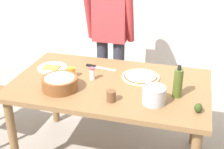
{
  "coord_description": "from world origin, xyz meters",
  "views": [
    {
      "loc": [
        0.63,
        -2.22,
        1.94
      ],
      "look_at": [
        0.0,
        0.05,
        0.81
      ],
      "focal_mm": 50.78,
      "sensor_mm": 36.0,
      "label": 1
    }
  ],
  "objects_px": {
    "chef_knife": "(97,67)",
    "popcorn_bowl": "(60,82)",
    "pizza_raw_on_board": "(141,77)",
    "olive_oil_bottle": "(178,83)",
    "plate_with_slice": "(52,68)",
    "salt_shaker": "(92,74)",
    "avocado": "(198,108)",
    "person_cook": "(110,32)",
    "cup_small_brown": "(111,96)",
    "cup_orange": "(71,72)",
    "steel_pot": "(154,95)",
    "dining_table": "(110,92)"
  },
  "relations": [
    {
      "from": "person_cook",
      "to": "chef_knife",
      "type": "height_order",
      "value": "person_cook"
    },
    {
      "from": "avocado",
      "to": "salt_shaker",
      "type": "bearing_deg",
      "value": 161.43
    },
    {
      "from": "salt_shaker",
      "to": "steel_pot",
      "type": "bearing_deg",
      "value": -24.24
    },
    {
      "from": "plate_with_slice",
      "to": "chef_knife",
      "type": "xyz_separation_m",
      "value": [
        0.38,
        0.12,
        -0.0
      ]
    },
    {
      "from": "plate_with_slice",
      "to": "cup_orange",
      "type": "relative_size",
      "value": 3.06
    },
    {
      "from": "pizza_raw_on_board",
      "to": "chef_knife",
      "type": "xyz_separation_m",
      "value": [
        -0.42,
        0.1,
        -0.0
      ]
    },
    {
      "from": "steel_pot",
      "to": "cup_orange",
      "type": "distance_m",
      "value": 0.78
    },
    {
      "from": "pizza_raw_on_board",
      "to": "steel_pot",
      "type": "relative_size",
      "value": 1.85
    },
    {
      "from": "olive_oil_bottle",
      "to": "dining_table",
      "type": "bearing_deg",
      "value": 171.07
    },
    {
      "from": "plate_with_slice",
      "to": "chef_knife",
      "type": "relative_size",
      "value": 0.89
    },
    {
      "from": "dining_table",
      "to": "cup_orange",
      "type": "relative_size",
      "value": 18.82
    },
    {
      "from": "olive_oil_bottle",
      "to": "cup_orange",
      "type": "height_order",
      "value": "olive_oil_bottle"
    },
    {
      "from": "olive_oil_bottle",
      "to": "cup_small_brown",
      "type": "relative_size",
      "value": 3.01
    },
    {
      "from": "avocado",
      "to": "pizza_raw_on_board",
      "type": "bearing_deg",
      "value": 138.35
    },
    {
      "from": "person_cook",
      "to": "cup_orange",
      "type": "bearing_deg",
      "value": -100.55
    },
    {
      "from": "dining_table",
      "to": "popcorn_bowl",
      "type": "bearing_deg",
      "value": -148.82
    },
    {
      "from": "popcorn_bowl",
      "to": "salt_shaker",
      "type": "relative_size",
      "value": 2.64
    },
    {
      "from": "popcorn_bowl",
      "to": "chef_knife",
      "type": "xyz_separation_m",
      "value": [
        0.16,
        0.46,
        -0.05
      ]
    },
    {
      "from": "plate_with_slice",
      "to": "popcorn_bowl",
      "type": "relative_size",
      "value": 0.93
    },
    {
      "from": "popcorn_bowl",
      "to": "cup_small_brown",
      "type": "relative_size",
      "value": 3.29
    },
    {
      "from": "popcorn_bowl",
      "to": "cup_small_brown",
      "type": "distance_m",
      "value": 0.44
    },
    {
      "from": "olive_oil_bottle",
      "to": "cup_small_brown",
      "type": "height_order",
      "value": "olive_oil_bottle"
    },
    {
      "from": "person_cook",
      "to": "plate_with_slice",
      "type": "bearing_deg",
      "value": -120.21
    },
    {
      "from": "popcorn_bowl",
      "to": "chef_knife",
      "type": "relative_size",
      "value": 0.96
    },
    {
      "from": "chef_knife",
      "to": "popcorn_bowl",
      "type": "bearing_deg",
      "value": -108.68
    },
    {
      "from": "salt_shaker",
      "to": "avocado",
      "type": "bearing_deg",
      "value": -18.57
    },
    {
      "from": "olive_oil_bottle",
      "to": "chef_knife",
      "type": "xyz_separation_m",
      "value": [
        -0.74,
        0.34,
        -0.11
      ]
    },
    {
      "from": "cup_orange",
      "to": "avocado",
      "type": "xyz_separation_m",
      "value": [
        1.05,
        -0.29,
        -0.01
      ]
    },
    {
      "from": "popcorn_bowl",
      "to": "olive_oil_bottle",
      "type": "height_order",
      "value": "olive_oil_bottle"
    },
    {
      "from": "person_cook",
      "to": "olive_oil_bottle",
      "type": "distance_m",
      "value": 1.13
    },
    {
      "from": "person_cook",
      "to": "cup_small_brown",
      "type": "distance_m",
      "value": 1.09
    },
    {
      "from": "person_cook",
      "to": "avocado",
      "type": "bearing_deg",
      "value": -48.34
    },
    {
      "from": "cup_orange",
      "to": "salt_shaker",
      "type": "relative_size",
      "value": 0.8
    },
    {
      "from": "cup_orange",
      "to": "olive_oil_bottle",
      "type": "bearing_deg",
      "value": -6.54
    },
    {
      "from": "popcorn_bowl",
      "to": "salt_shaker",
      "type": "bearing_deg",
      "value": 50.8
    },
    {
      "from": "cup_orange",
      "to": "avocado",
      "type": "distance_m",
      "value": 1.09
    },
    {
      "from": "pizza_raw_on_board",
      "to": "popcorn_bowl",
      "type": "bearing_deg",
      "value": -147.3
    },
    {
      "from": "salt_shaker",
      "to": "olive_oil_bottle",
      "type": "bearing_deg",
      "value": -8.36
    },
    {
      "from": "chef_knife",
      "to": "avocado",
      "type": "bearing_deg",
      "value": -30.3
    },
    {
      "from": "cup_orange",
      "to": "cup_small_brown",
      "type": "distance_m",
      "value": 0.53
    },
    {
      "from": "pizza_raw_on_board",
      "to": "olive_oil_bottle",
      "type": "relative_size",
      "value": 1.25
    },
    {
      "from": "person_cook",
      "to": "steel_pot",
      "type": "relative_size",
      "value": 9.34
    },
    {
      "from": "person_cook",
      "to": "olive_oil_bottle",
      "type": "relative_size",
      "value": 6.33
    },
    {
      "from": "chef_knife",
      "to": "pizza_raw_on_board",
      "type": "bearing_deg",
      "value": -13.0
    },
    {
      "from": "cup_small_brown",
      "to": "salt_shaker",
      "type": "xyz_separation_m",
      "value": [
        -0.25,
        0.3,
        0.01
      ]
    },
    {
      "from": "cup_small_brown",
      "to": "avocado",
      "type": "bearing_deg",
      "value": 1.1
    },
    {
      "from": "dining_table",
      "to": "plate_with_slice",
      "type": "xyz_separation_m",
      "value": [
        -0.58,
        0.13,
        0.1
      ]
    },
    {
      "from": "plate_with_slice",
      "to": "chef_knife",
      "type": "distance_m",
      "value": 0.4
    },
    {
      "from": "pizza_raw_on_board",
      "to": "steel_pot",
      "type": "height_order",
      "value": "steel_pot"
    },
    {
      "from": "plate_with_slice",
      "to": "avocado",
      "type": "bearing_deg",
      "value": -17.34
    }
  ]
}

